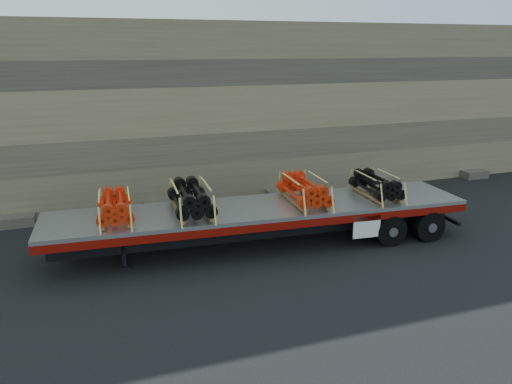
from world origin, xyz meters
The scene contains 7 objects.
ground centered at (0.00, 0.00, 0.00)m, with size 120.00×120.00×0.00m, color black.
rock_wall centered at (0.00, 6.50, 3.50)m, with size 44.00×3.00×7.00m, color #7A6B54.
trailer centered at (-0.53, 0.15, 0.65)m, with size 13.04×2.51×1.30m, color #ABADB3, non-canonical shape.
bundle_front centered at (-4.87, 0.42, 1.65)m, with size 0.99×1.97×0.70m, color red, non-canonical shape.
bundle_midfront centered at (-2.70, 0.28, 1.71)m, with size 1.14×2.29×0.81m, color black, non-canonical shape.
bundle_midrear centered at (0.88, 0.06, 1.69)m, with size 1.09×2.19×0.78m, color red, non-canonical shape.
bundle_rear centered at (3.41, -0.09, 1.66)m, with size 1.00×2.01×0.71m, color black, non-canonical shape.
Camera 1 is at (-5.58, -13.67, 6.05)m, focal length 35.00 mm.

